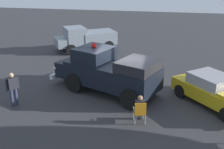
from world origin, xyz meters
name	(u,v)px	position (x,y,z in m)	size (l,w,h in m)	color
ground_plane	(120,91)	(0.00, 0.00, 0.00)	(60.00, 60.00, 0.00)	#333335
vintage_fire_truck	(108,71)	(-0.57, -0.32, 1.20)	(6.32, 4.40, 2.59)	black
classic_hot_rod	(216,91)	(4.80, -0.82, 0.75)	(4.25, 4.51, 1.46)	black
parked_pickup	(86,38)	(-4.03, 7.53, 0.99)	(5.00, 4.15, 1.90)	black
lawn_chair_near_truck	(140,111)	(1.41, -3.27, 0.59)	(0.61, 0.61, 1.02)	#B7BABF
spectator_seated	(139,107)	(1.37, -3.15, 0.70)	(0.50, 0.61, 1.29)	#383842
spectator_standing	(13,87)	(-4.72, -2.71, 0.96)	(0.47, 0.57, 1.68)	#2D334C
traffic_cone	(146,76)	(1.26, 1.72, 0.31)	(0.40, 0.40, 0.64)	orange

